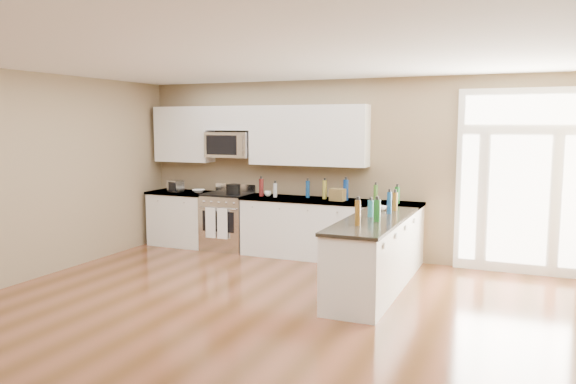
{
  "coord_description": "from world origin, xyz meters",
  "views": [
    {
      "loc": [
        2.63,
        -4.48,
        2.11
      ],
      "look_at": [
        -0.13,
        2.0,
        1.25
      ],
      "focal_mm": 35.0,
      "sensor_mm": 36.0,
      "label": 1
    }
  ],
  "objects_px": {
    "peninsula_cabinet": "(373,258)",
    "stockpot": "(233,189)",
    "kitchen_range": "(228,221)",
    "toaster_oven": "(176,186)"
  },
  "relations": [
    {
      "from": "peninsula_cabinet",
      "to": "stockpot",
      "type": "height_order",
      "value": "stockpot"
    },
    {
      "from": "peninsula_cabinet",
      "to": "stockpot",
      "type": "bearing_deg",
      "value": 153.35
    },
    {
      "from": "peninsula_cabinet",
      "to": "kitchen_range",
      "type": "relative_size",
      "value": 2.15
    },
    {
      "from": "peninsula_cabinet",
      "to": "stockpot",
      "type": "distance_m",
      "value": 3.11
    },
    {
      "from": "stockpot",
      "to": "kitchen_range",
      "type": "bearing_deg",
      "value": 153.32
    },
    {
      "from": "peninsula_cabinet",
      "to": "kitchen_range",
      "type": "xyz_separation_m",
      "value": [
        -2.89,
        1.45,
        0.04
      ]
    },
    {
      "from": "kitchen_range",
      "to": "toaster_oven",
      "type": "relative_size",
      "value": 4.46
    },
    {
      "from": "peninsula_cabinet",
      "to": "kitchen_range",
      "type": "bearing_deg",
      "value": 153.35
    },
    {
      "from": "kitchen_range",
      "to": "toaster_oven",
      "type": "distance_m",
      "value": 1.11
    },
    {
      "from": "kitchen_range",
      "to": "toaster_oven",
      "type": "height_order",
      "value": "toaster_oven"
    }
  ]
}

